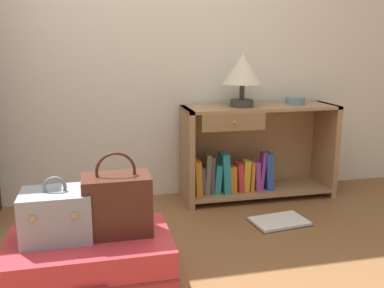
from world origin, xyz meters
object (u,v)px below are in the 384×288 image
at_px(bowl, 295,101).
at_px(open_book_on_floor, 279,222).
at_px(bookshelf, 251,154).
at_px(handbag, 117,204).
at_px(table_lamp, 242,72).
at_px(train_case, 57,215).
at_px(suitcase_large, 91,264).

height_order(bowl, open_book_on_floor, bowl).
bearing_deg(bowl, open_book_on_floor, -121.98).
relative_size(bookshelf, bowl, 7.78).
relative_size(bookshelf, handbag, 2.87).
bearing_deg(table_lamp, train_case, -141.08).
xyz_separation_m(bookshelf, bowl, (0.34, 0.01, 0.39)).
relative_size(bookshelf, open_book_on_floor, 2.90).
relative_size(table_lamp, open_book_on_floor, 0.95).
bearing_deg(open_book_on_floor, bowl, 58.02).
xyz_separation_m(table_lamp, open_book_on_floor, (0.10, -0.51, -0.94)).
height_order(table_lamp, handbag, table_lamp).
xyz_separation_m(bookshelf, train_case, (-1.33, -1.02, 0.04)).
height_order(bookshelf, train_case, bookshelf).
bearing_deg(open_book_on_floor, bookshelf, 90.96).
bearing_deg(handbag, train_case, 179.66).
bearing_deg(open_book_on_floor, suitcase_large, -156.36).
relative_size(table_lamp, train_case, 1.19).
distance_m(table_lamp, suitcase_large, 1.71).
relative_size(bookshelf, train_case, 3.64).
bearing_deg(suitcase_large, handbag, 12.91).
relative_size(suitcase_large, handbag, 1.92).
bearing_deg(suitcase_large, open_book_on_floor, 23.64).
bearing_deg(train_case, bowl, 31.61).
xyz_separation_m(train_case, handbag, (0.27, -0.00, 0.03)).
relative_size(table_lamp, bowl, 2.54).
bearing_deg(table_lamp, bowl, 4.12).
height_order(table_lamp, bowl, table_lamp).
height_order(train_case, open_book_on_floor, train_case).
distance_m(bowl, handbag, 1.77).
xyz_separation_m(table_lamp, suitcase_large, (-1.10, -1.03, -0.82)).
distance_m(bowl, suitcase_large, 1.96).
bearing_deg(train_case, table_lamp, 38.92).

